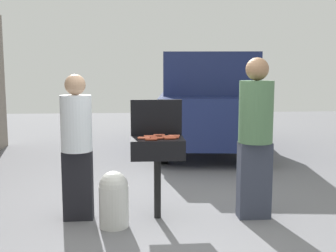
{
  "coord_description": "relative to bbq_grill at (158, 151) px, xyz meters",
  "views": [
    {
      "loc": [
        -0.23,
        -4.51,
        1.69
      ],
      "look_at": [
        0.16,
        0.61,
        1.0
      ],
      "focal_mm": 44.44,
      "sensor_mm": 36.0,
      "label": 1
    }
  ],
  "objects": [
    {
      "name": "hot_dog_4",
      "position": [
        -0.08,
        -0.16,
        0.16
      ],
      "size": [
        0.13,
        0.03,
        0.03
      ],
      "primitive_type": "cylinder",
      "rotation": [
        0.0,
        1.57,
        -0.03
      ],
      "color": "#AD4228",
      "rests_on": "bbq_grill"
    },
    {
      "name": "propane_tank",
      "position": [
        -0.49,
        -0.24,
        -0.47
      ],
      "size": [
        0.32,
        0.32,
        0.62
      ],
      "color": "silver",
      "rests_on": "ground"
    },
    {
      "name": "hot_dog_11",
      "position": [
        0.02,
        0.13,
        0.16
      ],
      "size": [
        0.13,
        0.03,
        0.03
      ],
      "primitive_type": "cylinder",
      "rotation": [
        0.0,
        1.57,
        0.0
      ],
      "color": "#B74C33",
      "rests_on": "bbq_grill"
    },
    {
      "name": "ground_plane",
      "position": [
        -0.0,
        -0.11,
        -0.79
      ],
      "size": [
        24.0,
        24.0,
        0.0
      ],
      "primitive_type": "plane",
      "color": "slate"
    },
    {
      "name": "hot_dog_1",
      "position": [
        -0.16,
        -0.07,
        0.16
      ],
      "size": [
        0.13,
        0.04,
        0.03
      ],
      "primitive_type": "cylinder",
      "rotation": [
        0.0,
        1.57,
        -0.1
      ],
      "color": "#C6593D",
      "rests_on": "bbq_grill"
    },
    {
      "name": "hot_dog_9",
      "position": [
        0.17,
        -0.05,
        0.16
      ],
      "size": [
        0.13,
        0.03,
        0.03
      ],
      "primitive_type": "cylinder",
      "rotation": [
        0.0,
        1.57,
        -0.02
      ],
      "color": "#AD4228",
      "rests_on": "bbq_grill"
    },
    {
      "name": "hot_dog_5",
      "position": [
        0.19,
        0.06,
        0.16
      ],
      "size": [
        0.13,
        0.03,
        0.03
      ],
      "primitive_type": "cylinder",
      "rotation": [
        0.0,
        1.57,
        -0.03
      ],
      "color": "#C6593D",
      "rests_on": "bbq_grill"
    },
    {
      "name": "hot_dog_6",
      "position": [
        0.12,
        0.02,
        0.16
      ],
      "size": [
        0.13,
        0.04,
        0.03
      ],
      "primitive_type": "cylinder",
      "rotation": [
        0.0,
        1.57,
        -0.11
      ],
      "color": "#C6593D",
      "rests_on": "bbq_grill"
    },
    {
      "name": "hot_dog_8",
      "position": [
        -0.01,
        -0.09,
        0.16
      ],
      "size": [
        0.13,
        0.03,
        0.03
      ],
      "primitive_type": "cylinder",
      "rotation": [
        0.0,
        1.57,
        -0.01
      ],
      "color": "#AD4228",
      "rests_on": "bbq_grill"
    },
    {
      "name": "hot_dog_2",
      "position": [
        -0.15,
        -0.04,
        0.16
      ],
      "size": [
        0.13,
        0.04,
        0.03
      ],
      "primitive_type": "cylinder",
      "rotation": [
        0.0,
        1.57,
        -0.09
      ],
      "color": "#C6593D",
      "rests_on": "bbq_grill"
    },
    {
      "name": "person_right",
      "position": [
        1.1,
        -0.07,
        0.21
      ],
      "size": [
        0.38,
        0.38,
        1.83
      ],
      "rotation": [
        0.0,
        0.0,
        2.99
      ],
      "color": "#333847",
      "rests_on": "ground"
    },
    {
      "name": "hot_dog_0",
      "position": [
        0.04,
        -0.05,
        0.16
      ],
      "size": [
        0.13,
        0.03,
        0.03
      ],
      "primitive_type": "cylinder",
      "rotation": [
        0.0,
        1.57,
        -0.03
      ],
      "color": "#AD4228",
      "rests_on": "bbq_grill"
    },
    {
      "name": "hot_dog_7",
      "position": [
        0.13,
        -0.1,
        0.16
      ],
      "size": [
        0.13,
        0.04,
        0.03
      ],
      "primitive_type": "cylinder",
      "rotation": [
        0.0,
        1.57,
        0.1
      ],
      "color": "#AD4228",
      "rests_on": "bbq_grill"
    },
    {
      "name": "bbq_grill",
      "position": [
        0.0,
        0.0,
        0.0
      ],
      "size": [
        0.6,
        0.44,
        0.93
      ],
      "color": "black",
      "rests_on": "ground"
    },
    {
      "name": "person_left",
      "position": [
        -0.9,
        0.03,
        0.11
      ],
      "size": [
        0.35,
        0.35,
        1.65
      ],
      "rotation": [
        0.0,
        0.0,
        0.11
      ],
      "color": "black",
      "rests_on": "ground"
    },
    {
      "name": "hot_dog_10",
      "position": [
        -0.08,
        0.0,
        0.16
      ],
      "size": [
        0.13,
        0.04,
        0.03
      ],
      "primitive_type": "cylinder",
      "rotation": [
        0.0,
        1.57,
        -0.08
      ],
      "color": "#B74C33",
      "rests_on": "bbq_grill"
    },
    {
      "name": "hot_dog_3",
      "position": [
        -0.09,
        0.06,
        0.16
      ],
      "size": [
        0.13,
        0.04,
        0.03
      ],
      "primitive_type": "cylinder",
      "rotation": [
        0.0,
        1.57,
        -0.08
      ],
      "color": "#B74C33",
      "rests_on": "bbq_grill"
    },
    {
      "name": "grill_lid_open",
      "position": [
        0.0,
        0.22,
        0.35
      ],
      "size": [
        0.6,
        0.05,
        0.42
      ],
      "primitive_type": "cube",
      "color": "black",
      "rests_on": "bbq_grill"
    },
    {
      "name": "parked_minivan",
      "position": [
        1.28,
        4.19,
        0.24
      ],
      "size": [
        2.41,
        4.58,
        2.02
      ],
      "rotation": [
        0.0,
        0.0,
        3.03
      ],
      "color": "navy",
      "rests_on": "ground"
    }
  ]
}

